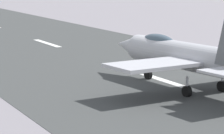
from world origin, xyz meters
The scene contains 4 objects.
ground_plane centered at (0.00, 0.00, 0.00)m, with size 400.00×400.00×0.00m, color gray.
runway_strip centered at (-0.02, 0.00, 0.01)m, with size 240.00×26.00×0.02m.
fighter_jet centered at (-3.82, 0.29, 2.47)m, with size 17.14×14.00×5.67m.
marker_cone_far centered at (21.32, -13.41, 0.28)m, with size 0.44×0.44×0.55m, color orange.
Camera 1 is at (-37.12, 23.02, 8.35)m, focal length 91.05 mm.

